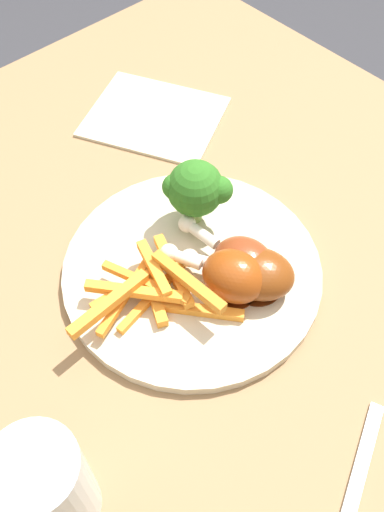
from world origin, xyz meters
The scene contains 11 objects.
ground_plane centered at (0.00, 0.00, 0.00)m, with size 6.00×6.00×0.00m, color #333338.
dining_table centered at (0.00, 0.00, 0.60)m, with size 0.94×0.85×0.71m.
dinner_plate centered at (-0.05, 0.03, 0.72)m, with size 0.28×0.28×0.01m, color beige.
broccoli_floret_front centered at (-0.09, -0.02, 0.77)m, with size 0.06×0.06×0.08m.
carrot_fries_pile centered at (0.01, 0.03, 0.74)m, with size 0.15×0.14×0.04m.
chicken_drumstick_near centered at (-0.08, 0.07, 0.74)m, with size 0.06×0.12×0.04m.
chicken_drumstick_far centered at (-0.08, 0.09, 0.74)m, with size 0.09×0.12×0.04m.
chicken_drumstick_extra centered at (-0.06, 0.07, 0.75)m, with size 0.08×0.12×0.05m.
fork centered at (0.01, 0.29, 0.71)m, with size 0.19×0.01×0.01m, color silver.
water_glass centered at (0.19, 0.13, 0.77)m, with size 0.07×0.07×0.11m, color silver.
napkin centered at (-0.18, -0.19, 0.71)m, with size 0.17×0.14×0.00m, color beige.
Camera 1 is at (0.18, 0.28, 1.22)m, focal length 39.83 mm.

